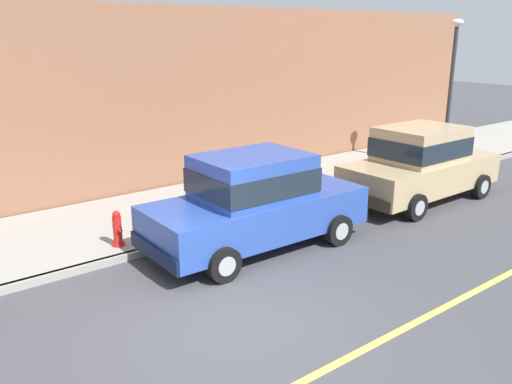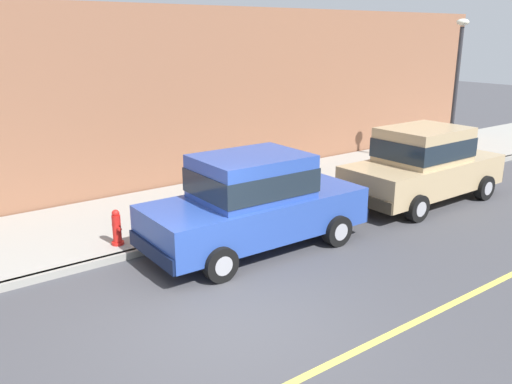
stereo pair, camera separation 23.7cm
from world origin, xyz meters
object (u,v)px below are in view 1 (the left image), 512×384
object	(u,v)px
street_lamp	(452,76)
car_tan_sedan	(420,163)
car_blue_sedan	(255,201)
dog_brown	(256,191)
fire_hydrant	(117,229)

from	to	relation	value
street_lamp	car_tan_sedan	bearing A→B (deg)	-66.33
car_blue_sedan	street_lamp	size ratio (longest dim) A/B	1.05
car_tan_sedan	dog_brown	bearing A→B (deg)	-119.57
car_blue_sedan	dog_brown	size ratio (longest dim) A/B	6.56
car_tan_sedan	street_lamp	distance (m)	4.07
car_tan_sedan	dog_brown	size ratio (longest dim) A/B	6.54
car_blue_sedan	street_lamp	distance (m)	8.87
car_blue_sedan	fire_hydrant	distance (m)	2.75
street_lamp	car_blue_sedan	bearing A→B (deg)	-80.95
car_blue_sedan	fire_hydrant	size ratio (longest dim) A/B	6.38
dog_brown	street_lamp	world-z (taller)	street_lamp
fire_hydrant	car_blue_sedan	bearing A→B (deg)	57.29
car_blue_sedan	car_tan_sedan	xyz separation A→B (m)	(0.08, 5.27, 0.00)
car_tan_sedan	street_lamp	xyz separation A→B (m)	(-1.44, 3.28, 1.92)
car_tan_sedan	fire_hydrant	distance (m)	7.72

